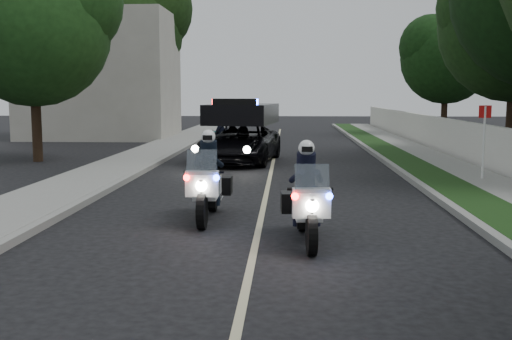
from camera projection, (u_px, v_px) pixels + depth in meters
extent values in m
plane|color=black|center=(248.00, 278.00, 8.42)|extent=(120.00, 120.00, 0.00)
cube|color=gray|center=(407.00, 176.00, 18.11)|extent=(0.20, 60.00, 0.15)
cube|color=#193814|center=(431.00, 177.00, 18.07)|extent=(1.20, 60.00, 0.16)
cube|color=gray|center=(476.00, 177.00, 18.00)|extent=(1.40, 60.00, 0.16)
cube|color=beige|center=(511.00, 154.00, 17.87)|extent=(0.22, 60.00, 1.50)
cube|color=gray|center=(135.00, 175.00, 18.53)|extent=(0.20, 60.00, 0.15)
cube|color=gray|center=(100.00, 174.00, 18.59)|extent=(2.00, 60.00, 0.16)
cube|color=#A8A396|center=(101.00, 76.00, 34.26)|extent=(8.00, 6.00, 7.00)
cube|color=#BFB78C|center=(270.00, 178.00, 18.33)|extent=(0.12, 50.00, 0.01)
imported|color=black|center=(241.00, 162.00, 22.44)|extent=(2.99, 5.42, 2.52)
imported|color=black|center=(221.00, 153.00, 25.96)|extent=(0.87, 1.91, 0.96)
imported|color=black|center=(221.00, 153.00, 25.96)|extent=(0.65, 0.47, 1.70)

